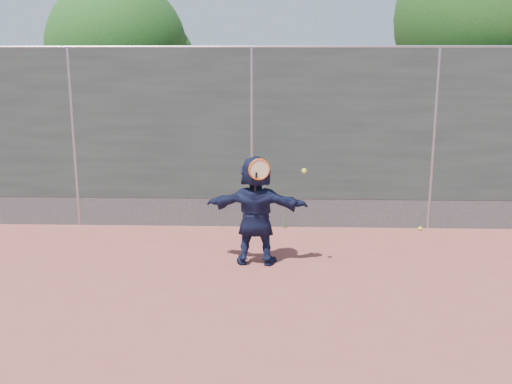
{
  "coord_description": "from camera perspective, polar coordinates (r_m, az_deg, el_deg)",
  "views": [
    {
      "loc": [
        0.4,
        -5.93,
        2.76
      ],
      "look_at": [
        0.13,
        1.67,
        1.02
      ],
      "focal_mm": 40.0,
      "sensor_mm": 36.0,
      "label": 1
    }
  ],
  "objects": [
    {
      "name": "swing_action",
      "position": [
        7.54,
        0.76,
        2.14
      ],
      "size": [
        0.77,
        0.14,
        0.51
      ],
      "color": "orange",
      "rests_on": "ground"
    },
    {
      "name": "ball_ground",
      "position": [
        9.98,
        16.1,
        -3.53
      ],
      "size": [
        0.07,
        0.07,
        0.07
      ],
      "primitive_type": "sphere",
      "color": "#D3EE34",
      "rests_on": "ground"
    },
    {
      "name": "weed_clump",
      "position": [
        9.68,
        1.31,
        -2.9
      ],
      "size": [
        0.68,
        0.07,
        0.3
      ],
      "color": "#387226",
      "rests_on": "ground"
    },
    {
      "name": "tree_right",
      "position": [
        12.47,
        22.94,
        15.23
      ],
      "size": [
        3.78,
        3.6,
        5.39
      ],
      "color": "#382314",
      "rests_on": "ground"
    },
    {
      "name": "player",
      "position": [
        7.87,
        -0.0,
        -1.82
      ],
      "size": [
        1.46,
        0.56,
        1.54
      ],
      "primitive_type": "imported",
      "rotation": [
        0.0,
        0.0,
        3.07
      ],
      "color": "#141A39",
      "rests_on": "ground"
    },
    {
      "name": "tree_left",
      "position": [
        12.9,
        -12.93,
        13.33
      ],
      "size": [
        3.15,
        3.0,
        4.53
      ],
      "color": "#382314",
      "rests_on": "ground"
    },
    {
      "name": "fence",
      "position": [
        9.52,
        -0.42,
        5.73
      ],
      "size": [
        20.0,
        0.06,
        3.03
      ],
      "color": "#38423D",
      "rests_on": "ground"
    },
    {
      "name": "ground",
      "position": [
        6.56,
        -1.7,
        -12.06
      ],
      "size": [
        80.0,
        80.0,
        0.0
      ],
      "primitive_type": "plane",
      "color": "#9E4C42",
      "rests_on": "ground"
    }
  ]
}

